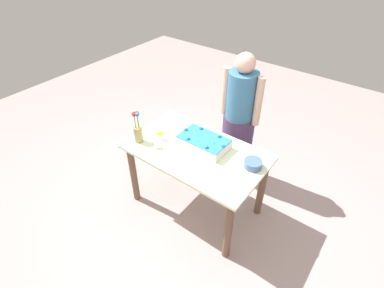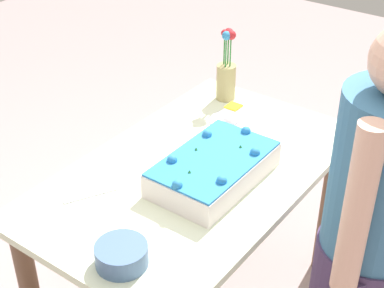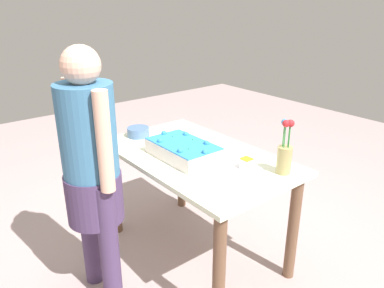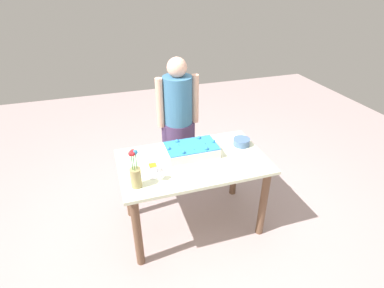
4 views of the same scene
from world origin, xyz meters
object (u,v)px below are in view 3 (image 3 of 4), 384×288
at_px(serving_plate_with_slice, 246,167).
at_px(sheet_cake, 183,150).
at_px(flower_vase, 285,154).
at_px(fruit_bowl, 138,132).
at_px(person_standing, 91,165).
at_px(cake_knife, 187,134).

bearing_deg(serving_plate_with_slice, sheet_cake, -156.50).
xyz_separation_m(flower_vase, fruit_bowl, (-1.05, -0.33, -0.09)).
bearing_deg(sheet_cake, person_standing, -93.84).
bearing_deg(fruit_bowl, cake_knife, 59.90).
distance_m(flower_vase, fruit_bowl, 1.11).
bearing_deg(person_standing, sheet_cake, -3.84).
distance_m(sheet_cake, person_standing, 0.60).
bearing_deg(cake_knife, person_standing, 136.16).
bearing_deg(flower_vase, serving_plate_with_slice, -138.01).
bearing_deg(person_standing, serving_plate_with_slice, -29.22).
bearing_deg(cake_knife, fruit_bowl, 87.99).
bearing_deg(sheet_cake, serving_plate_with_slice, 23.50).
bearing_deg(person_standing, flower_vase, -32.84).
xyz_separation_m(sheet_cake, person_standing, (-0.04, -0.59, 0.05)).
bearing_deg(cake_knife, sheet_cake, 166.71).
xyz_separation_m(serving_plate_with_slice, person_standing, (-0.43, -0.76, 0.08)).
xyz_separation_m(sheet_cake, flower_vase, (0.54, 0.31, 0.07)).
relative_size(serving_plate_with_slice, fruit_bowl, 1.22).
xyz_separation_m(sheet_cake, serving_plate_with_slice, (0.39, 0.17, -0.03)).
height_order(serving_plate_with_slice, cake_knife, serving_plate_with_slice).
distance_m(serving_plate_with_slice, person_standing, 0.88).
height_order(cake_knife, flower_vase, flower_vase).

